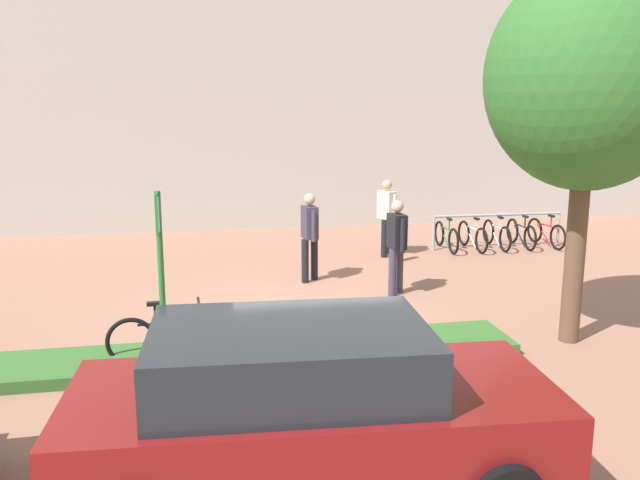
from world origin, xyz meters
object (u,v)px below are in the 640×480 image
object	(u,v)px
tree_sidewalk	(589,78)
person_shirt_blue	(387,213)
bollard_steel	(394,242)
person_suited_dark	(397,241)
parking_sign_post	(160,254)
person_suited_navy	(310,231)
bike_at_sign	(171,337)
bike_rack_cluster	(497,234)
car_maroon_wagon	(307,410)

from	to	relation	value
tree_sidewalk	person_shirt_blue	xyz separation A→B (m)	(-1.06, 5.82, -2.76)
bollard_steel	person_suited_dark	bearing A→B (deg)	-106.12
parking_sign_post	bollard_steel	xyz separation A→B (m)	(4.67, 5.00, -1.08)
bollard_steel	person_shirt_blue	distance (m)	0.88
person_suited_dark	person_suited_navy	distance (m)	1.81
tree_sidewalk	bike_at_sign	xyz separation A→B (m)	(-5.69, 0.27, -3.39)
parking_sign_post	bike_rack_cluster	xyz separation A→B (m)	(7.52, 5.96, -1.19)
parking_sign_post	bike_at_sign	distance (m)	1.20
tree_sidewalk	person_shirt_blue	world-z (taller)	tree_sidewalk
parking_sign_post	car_maroon_wagon	distance (m)	3.52
car_maroon_wagon	parking_sign_post	bearing A→B (deg)	113.23
person_suited_dark	car_maroon_wagon	world-z (taller)	person_suited_dark
parking_sign_post	car_maroon_wagon	size ratio (longest dim) A/B	0.53
tree_sidewalk	parking_sign_post	size ratio (longest dim) A/B	2.27
tree_sidewalk	car_maroon_wagon	bearing A→B (deg)	-145.56
bike_rack_cluster	person_suited_dark	bearing A→B (deg)	-137.08
tree_sidewalk	person_suited_navy	bearing A→B (deg)	128.11
bike_at_sign	person_shirt_blue	world-z (taller)	person_shirt_blue
bike_rack_cluster	car_maroon_wagon	distance (m)	11.01
parking_sign_post	bollard_steel	bearing A→B (deg)	46.95
bike_rack_cluster	person_suited_dark	xyz separation A→B (m)	(-3.52, -3.27, 0.64)
bollard_steel	car_maroon_wagon	bearing A→B (deg)	-112.15
tree_sidewalk	car_maroon_wagon	distance (m)	6.13
person_shirt_blue	car_maroon_wagon	xyz separation A→B (m)	(-3.36, -8.85, -0.23)
tree_sidewalk	bike_rack_cluster	distance (m)	7.19
person_suited_navy	bike_rack_cluster	bearing A→B (deg)	23.13
parking_sign_post	person_shirt_blue	bearing A→B (deg)	50.42
bike_at_sign	bike_rack_cluster	distance (m)	9.45
parking_sign_post	car_maroon_wagon	world-z (taller)	parking_sign_post
bike_at_sign	person_shirt_blue	distance (m)	7.26
person_shirt_blue	parking_sign_post	bearing A→B (deg)	-129.58
car_maroon_wagon	bike_at_sign	bearing A→B (deg)	111.18
tree_sidewalk	car_maroon_wagon	world-z (taller)	tree_sidewalk
tree_sidewalk	person_suited_navy	size ratio (longest dim) A/B	3.09
bike_rack_cluster	person_shirt_blue	bearing A→B (deg)	-174.58
bollard_steel	person_shirt_blue	xyz separation A→B (m)	(0.04, 0.70, 0.53)
bike_rack_cluster	person_shirt_blue	size ratio (longest dim) A/B	1.87
tree_sidewalk	bollard_steel	bearing A→B (deg)	102.11
tree_sidewalk	car_maroon_wagon	size ratio (longest dim) A/B	1.20
parking_sign_post	person_suited_dark	bearing A→B (deg)	33.93
car_maroon_wagon	bike_rack_cluster	bearing A→B (deg)	55.91
bike_at_sign	person_suited_navy	xyz separation A→B (m)	(2.56, 3.73, 0.63)
person_suited_navy	person_suited_dark	bearing A→B (deg)	-40.79
person_suited_dark	car_maroon_wagon	bearing A→B (deg)	-114.40
tree_sidewalk	parking_sign_post	world-z (taller)	tree_sidewalk
tree_sidewalk	bollard_steel	size ratio (longest dim) A/B	5.90
bike_rack_cluster	person_suited_navy	distance (m)	5.35
tree_sidewalk	bike_at_sign	distance (m)	6.63
parking_sign_post	car_maroon_wagon	xyz separation A→B (m)	(1.35, -3.15, -0.78)
tree_sidewalk	parking_sign_post	bearing A→B (deg)	178.79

